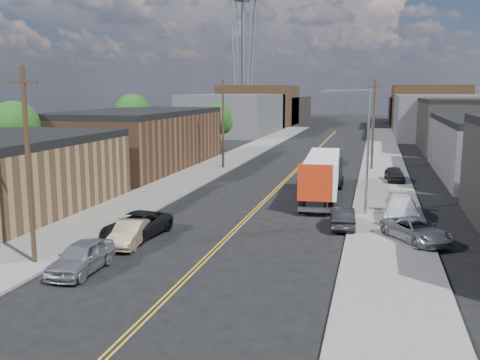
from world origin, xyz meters
The scene contains 29 objects.
ground centered at (0.00, 60.00, 0.00)m, with size 260.00×260.00×0.00m, color black.
centerline centered at (0.00, 45.00, 0.01)m, with size 0.32×120.00×0.01m, color gold.
sidewalk_left centered at (-9.50, 45.00, 0.07)m, with size 5.00×140.00×0.15m, color slate.
sidewalk_right centered at (9.50, 45.00, 0.07)m, with size 5.00×140.00×0.15m, color slate.
warehouse_brown centered at (-18.00, 44.00, 3.30)m, with size 12.00×26.00×6.60m.
industrial_right_c centered at (22.00, 72.00, 3.80)m, with size 14.00×22.00×7.60m.
skyline_left_a centered at (-20.00, 95.00, 4.00)m, with size 16.00×30.00×8.00m, color #3C3B3E.
skyline_right_a centered at (20.00, 95.00, 4.00)m, with size 16.00×30.00×8.00m, color #3C3B3E.
skyline_left_b centered at (-20.00, 120.00, 5.00)m, with size 16.00×26.00×10.00m, color #553622.
skyline_right_b centered at (20.00, 120.00, 5.00)m, with size 16.00×26.00×10.00m, color #553622.
skyline_left_c centered at (-20.00, 140.00, 3.50)m, with size 16.00×40.00×7.00m, color black.
skyline_right_c centered at (20.00, 140.00, 3.50)m, with size 16.00×40.00×7.00m, color black.
streetlight_near centered at (7.60, 25.00, 5.33)m, with size 3.39×0.25×9.00m.
streetlight_far centered at (7.60, 60.00, 5.33)m, with size 3.39×0.25×9.00m.
utility_pole_left_near centered at (-8.20, 10.00, 5.14)m, with size 1.60×0.26×10.00m.
utility_pole_left_far centered at (-8.20, 45.00, 5.14)m, with size 1.60×0.26×10.00m.
utility_pole_right centered at (8.20, 48.00, 5.14)m, with size 1.60×0.26×10.00m.
tree_left_near centered at (-23.94, 30.00, 5.18)m, with size 4.85×4.76×7.91m.
tree_left_mid centered at (-23.94, 55.00, 5.48)m, with size 5.10×5.04×8.37m.
tree_left_far centered at (-13.94, 62.00, 4.57)m, with size 4.35×4.20×6.97m.
semi_truck centered at (4.50, 31.07, 2.12)m, with size 3.03×14.37×3.73m.
car_left_a centered at (-5.23, 9.54, 0.77)m, with size 1.83×4.54×1.55m, color #9C9EA1.
car_left_b centered at (-5.00, 14.40, 0.70)m, with size 1.48×4.24×1.40m, color #8D765C.
car_left_c centered at (-5.34, 16.00, 0.75)m, with size 2.49×5.40×1.50m, color black.
car_right_oncoming centered at (6.60, 21.30, 0.69)m, with size 1.46×4.19×1.38m, color black.
car_right_lot_a centered at (11.00, 18.73, 0.82)m, with size 2.21×4.80×1.33m, color #96999B.
car_right_lot_b centered at (10.32, 24.00, 0.94)m, with size 2.22×5.46×1.59m, color silver.
car_right_lot_c centered at (10.42, 40.13, 0.84)m, with size 1.62×4.02×1.37m, color black.
car_ahead_truck centered at (3.19, 52.31, 0.69)m, with size 2.30×4.99×1.39m, color black.
Camera 1 is at (8.48, -12.89, 8.82)m, focal length 40.00 mm.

